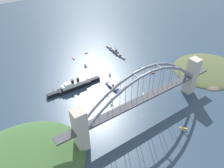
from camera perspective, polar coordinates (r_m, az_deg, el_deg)
ground_plane at (r=315.66m, az=8.21°, el=-8.33°), size 1400.00×1400.00×0.00m
harbor_arch_bridge at (r=292.88m, az=8.77°, el=-3.69°), size 260.58×15.44×81.12m
headland_east_shore at (r=444.03m, az=24.38°, el=3.32°), size 135.84×123.33×17.05m
ocean_liner at (r=362.21m, az=-10.09°, el=-0.43°), size 96.34×12.28×19.07m
naval_cruiser at (r=464.07m, az=0.91°, el=8.73°), size 8.83×69.92×16.06m
harbor_ferry_steamer at (r=359.09m, az=0.32°, el=-0.83°), size 10.62×37.01×7.55m
seaplane_taxiing_near_bridge at (r=307.65m, az=18.69°, el=-11.40°), size 8.58×9.12×4.98m
small_boat_0 at (r=465.63m, az=-7.00°, el=8.28°), size 7.46×1.94×2.03m
small_boat_1 at (r=450.08m, az=-10.44°, el=6.84°), size 2.59×11.31×2.06m
small_boat_2 at (r=403.59m, az=11.11°, el=2.93°), size 7.61×3.26×2.44m
small_boat_3 at (r=411.98m, az=7.58°, el=4.50°), size 5.19×6.84×6.86m
small_boat_4 at (r=328.66m, az=-0.11°, el=-5.43°), size 8.78×7.93×2.12m
small_boat_5 at (r=348.17m, az=8.42°, el=-3.05°), size 9.03×10.39×2.07m
small_boat_6 at (r=418.21m, az=-7.25°, el=5.24°), size 6.45×8.95×9.31m
small_boat_7 at (r=325.46m, az=3.99°, el=-5.29°), size 5.24×8.74×8.65m
small_boat_8 at (r=388.24m, az=-0.62°, el=2.81°), size 6.08×7.88×9.14m
channel_marker_buoy at (r=325.54m, az=0.45°, el=-5.86°), size 2.20×2.20×2.75m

